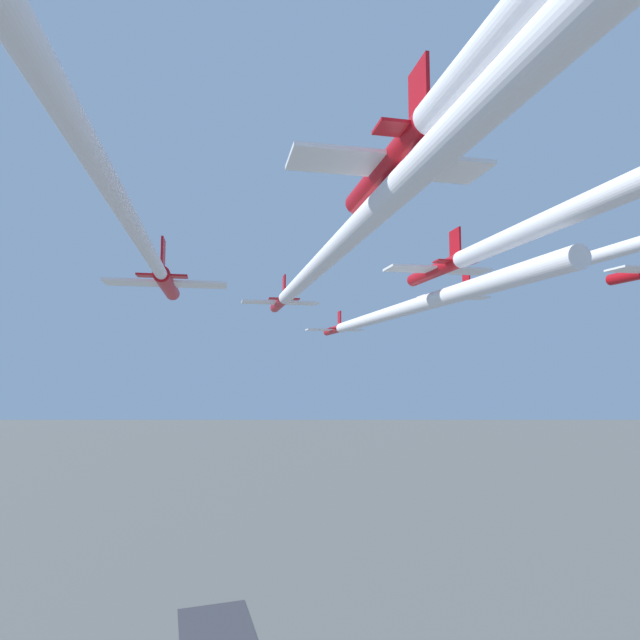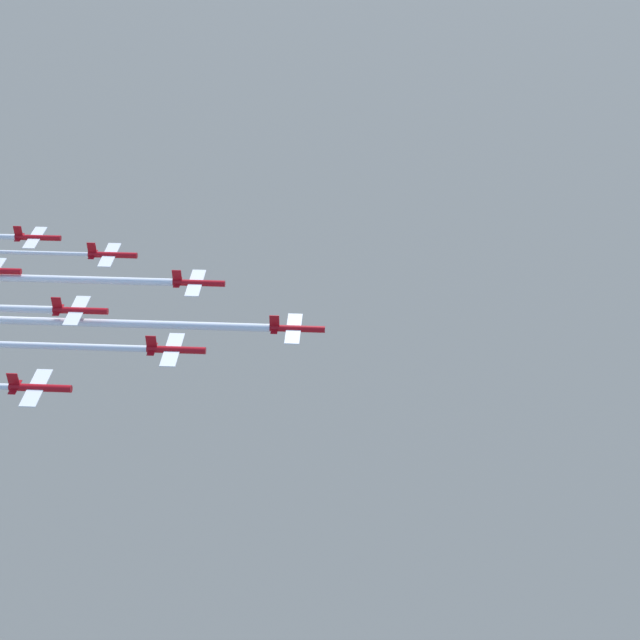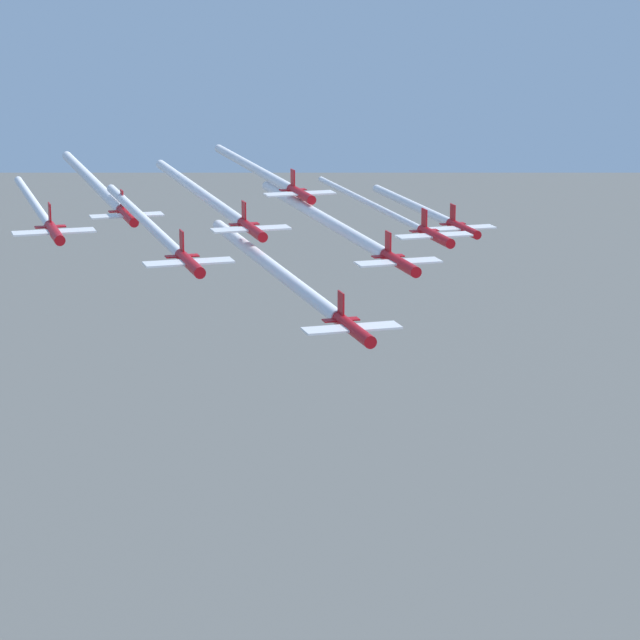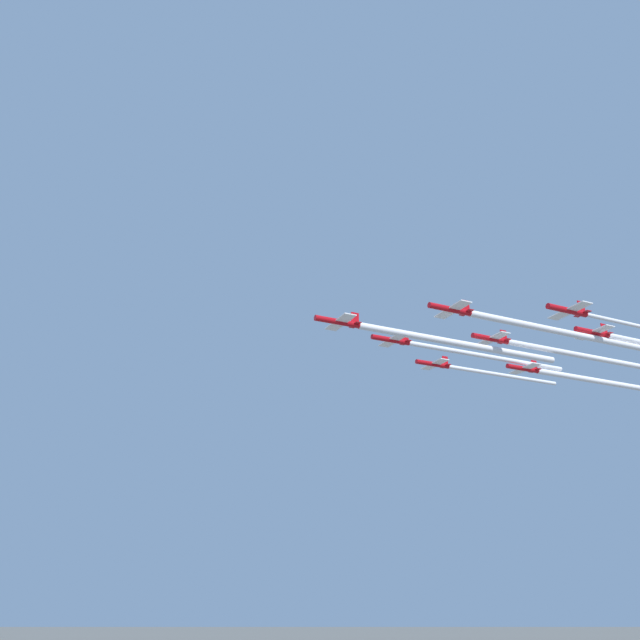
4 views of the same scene
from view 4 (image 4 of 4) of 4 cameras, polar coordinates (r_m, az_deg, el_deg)
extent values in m
cylinder|color=#B20C14|center=(111.24, 1.59, -0.15)|extent=(6.26, 7.54, 1.07)
cube|color=white|center=(111.49, 1.86, -0.20)|extent=(7.86, 6.89, 0.18)
cube|color=#B20C14|center=(113.29, 3.22, 0.18)|extent=(1.07, 1.31, 2.14)
cube|color=#B20C14|center=(112.78, 3.23, -0.45)|extent=(3.11, 2.77, 0.12)
cylinder|color=#B20C14|center=(112.39, 11.78, 0.98)|extent=(6.26, 7.54, 1.07)
cube|color=white|center=(112.72, 12.02, 0.93)|extent=(7.86, 6.89, 0.18)
cube|color=#B20C14|center=(114.97, 13.18, 1.28)|extent=(1.07, 1.31, 2.14)
cube|color=#B20C14|center=(114.45, 13.24, 0.67)|extent=(3.11, 2.77, 0.12)
cylinder|color=#B20C14|center=(128.28, 6.47, -1.82)|extent=(6.26, 7.54, 1.07)
cube|color=white|center=(128.57, 6.69, -1.85)|extent=(7.86, 6.89, 0.18)
cube|color=#B20C14|center=(130.56, 7.80, -1.50)|extent=(1.07, 1.31, 2.14)
cube|color=#B20C14|center=(130.09, 7.83, -2.05)|extent=(3.11, 2.77, 0.12)
cylinder|color=#B20C14|center=(115.99, 21.65, 0.83)|extent=(6.26, 7.54, 1.07)
cube|color=white|center=(116.40, 21.86, 0.78)|extent=(7.86, 6.89, 0.18)
cube|color=#B20C14|center=(119.01, 22.78, 1.12)|extent=(1.07, 1.31, 2.14)
cube|color=#B20C14|center=(118.51, 22.87, 0.53)|extent=(3.11, 2.77, 0.12)
cylinder|color=#B20C14|center=(130.08, 15.29, -1.64)|extent=(6.26, 7.54, 1.07)
cube|color=white|center=(130.44, 15.49, -1.68)|extent=(7.86, 6.89, 0.18)
cube|color=#B20C14|center=(132.79, 16.44, -1.33)|extent=(1.07, 1.31, 2.14)
cube|color=#B20C14|center=(132.33, 16.50, -1.87)|extent=(3.11, 2.77, 0.12)
cylinder|color=#B20C14|center=(145.32, 10.25, -3.98)|extent=(6.26, 7.54, 1.07)
cube|color=white|center=(145.65, 10.44, -4.01)|extent=(7.86, 6.89, 0.18)
cube|color=#B20C14|center=(147.76, 11.37, -3.66)|extent=(1.07, 1.31, 2.14)
cube|color=#B20C14|center=(147.34, 11.41, -4.15)|extent=(3.11, 2.77, 0.12)
cylinder|color=#B20C14|center=(135.20, 23.61, -1.02)|extent=(6.26, 7.54, 1.07)
cube|color=white|center=(135.62, 23.78, -1.06)|extent=(7.86, 6.89, 0.18)
cube|color=#B20C14|center=(138.26, 24.54, -0.73)|extent=(1.07, 1.31, 2.14)
cube|color=#B20C14|center=(137.82, 24.63, -1.25)|extent=(3.11, 2.77, 0.12)
cylinder|color=#B20C14|center=(147.85, 18.03, -4.23)|extent=(6.26, 7.54, 1.07)
cube|color=white|center=(148.24, 18.20, -4.26)|extent=(7.86, 6.89, 0.18)
cube|color=#B20C14|center=(150.64, 18.99, -3.90)|extent=(1.07, 1.31, 2.14)
cube|color=#B20C14|center=(150.25, 19.06, -4.39)|extent=(3.11, 2.77, 0.12)
cylinder|color=white|center=(125.08, 12.92, -2.16)|extent=(29.49, 36.94, 1.28)
cylinder|color=white|center=(129.67, 21.57, -1.10)|extent=(29.28, 36.68, 1.26)
cylinder|color=white|center=(142.37, 15.21, -3.27)|extent=(26.53, 33.29, 1.01)
cylinder|color=white|center=(148.80, 23.58, -3.16)|extent=(29.82, 37.39, 1.20)
cylinder|color=white|center=(157.66, 16.46, -4.88)|extent=(20.82, 26.07, 0.91)
cylinder|color=white|center=(168.22, 25.36, -5.31)|extent=(31.21, 39.11, 1.31)
camera|label=1|loc=(143.62, 31.22, -4.22)|focal=28.00mm
camera|label=2|loc=(243.52, -12.81, 8.67)|focal=50.00mm
camera|label=3|loc=(163.36, -46.87, 11.83)|focal=85.00mm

